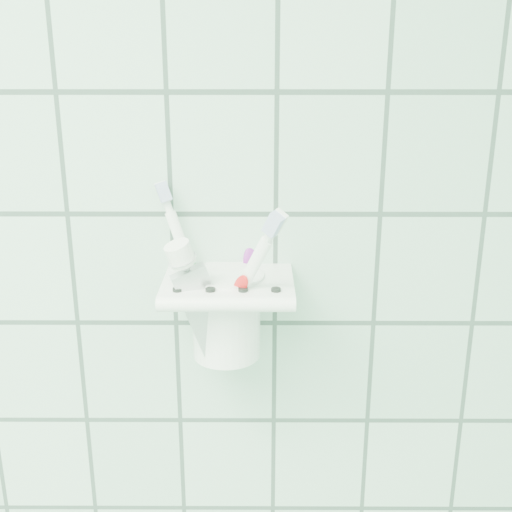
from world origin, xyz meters
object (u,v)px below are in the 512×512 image
at_px(toothbrush_blue, 231,262).
at_px(toothpaste_tube, 220,285).
at_px(cup, 226,312).
at_px(holder_bracket, 229,286).
at_px(toothbrush_pink, 216,263).
at_px(toothbrush_orange, 209,258).

bearing_deg(toothbrush_blue, toothpaste_tube, -114.62).
bearing_deg(cup, holder_bracket, -55.33).
bearing_deg(toothpaste_tube, toothbrush_blue, 53.85).
height_order(cup, toothbrush_pink, toothbrush_pink).
bearing_deg(cup, toothbrush_pink, 147.40).
distance_m(toothbrush_blue, toothbrush_orange, 0.02).
xyz_separation_m(holder_bracket, cup, (-0.00, 0.00, -0.03)).
distance_m(holder_bracket, toothbrush_pink, 0.03).
bearing_deg(toothpaste_tube, cup, 57.70).
bearing_deg(toothbrush_pink, toothbrush_orange, 164.03).
bearing_deg(cup, toothpaste_tube, -105.22).
bearing_deg(holder_bracket, toothbrush_blue, 82.03).
bearing_deg(toothpaste_tube, toothbrush_pink, 86.43).
height_order(toothbrush_pink, toothbrush_blue, same).
bearing_deg(toothbrush_pink, toothpaste_tube, -96.56).
height_order(holder_bracket, toothbrush_orange, toothbrush_orange).
height_order(toothbrush_blue, toothbrush_orange, toothbrush_orange).
height_order(toothbrush_orange, toothpaste_tube, toothbrush_orange).
relative_size(toothbrush_blue, toothpaste_tube, 1.23).
relative_size(cup, toothpaste_tube, 0.62).
distance_m(toothbrush_pink, toothbrush_orange, 0.01).
bearing_deg(toothpaste_tube, toothbrush_orange, 100.82).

